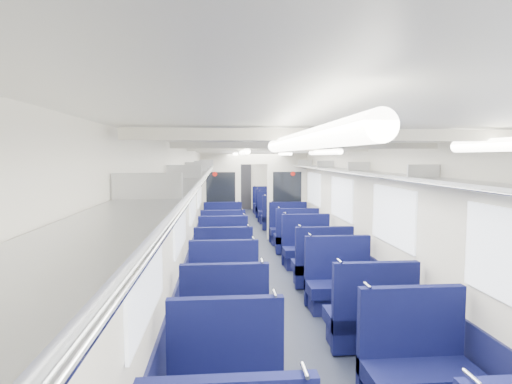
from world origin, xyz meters
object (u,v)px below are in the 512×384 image
object	(u,v)px
seat_13	(322,267)
seat_16	(223,241)
seat_12	(224,268)
seat_22	(223,214)
end_door	(242,185)
seat_11	(339,287)
seat_24	(222,209)
seat_27	(265,205)
seat_7	(416,371)
seat_15	(307,251)
seat_25	(268,208)
seat_17	(296,239)
seat_9	(370,321)
seat_14	(223,254)
seat_10	(224,294)
seat_8	(225,323)
bulkhead	(254,193)
seat_18	(223,231)
seat_21	(278,219)
seat_23	(272,213)
seat_20	(223,219)
seat_19	(289,231)
seat_26	(222,206)

from	to	relation	value
seat_13	seat_16	xyz separation A→B (m)	(-1.66, 2.27, 0.00)
seat_12	seat_22	bearing A→B (deg)	90.00
end_door	seat_11	bearing A→B (deg)	-85.82
seat_24	seat_27	world-z (taller)	same
seat_7	seat_15	distance (m)	4.62
end_door	seat_25	bearing A→B (deg)	-70.96
seat_15	seat_17	size ratio (longest dim) A/B	1.00
seat_9	seat_17	distance (m)	4.68
seat_9	seat_17	world-z (taller)	same
seat_14	seat_11	bearing A→B (deg)	-52.25
seat_10	seat_8	bearing A→B (deg)	-90.00
seat_17	bulkhead	bearing A→B (deg)	116.77
seat_12	seat_18	distance (m)	3.46
seat_17	seat_24	bearing A→B (deg)	106.94
seat_7	seat_21	distance (m)	8.84
bulkhead	seat_18	world-z (taller)	bulkhead
seat_8	seat_21	distance (m)	7.83
seat_10	seat_23	size ratio (longest dim) A/B	1.00
seat_20	seat_22	bearing A→B (deg)	90.00
seat_27	seat_18	bearing A→B (deg)	-107.10
seat_13	seat_25	distance (m)	7.92
seat_14	seat_8	bearing A→B (deg)	-90.00
bulkhead	seat_18	size ratio (longest dim) A/B	2.59
seat_16	seat_19	distance (m)	2.04
seat_22	seat_27	world-z (taller)	same
end_door	seat_15	bearing A→B (deg)	-84.78
seat_7	seat_22	distance (m)	10.09
seat_15	bulkhead	bearing A→B (deg)	106.43
seat_14	seat_24	size ratio (longest dim) A/B	1.00
seat_11	seat_18	distance (m)	4.89
seat_18	seat_21	distance (m)	2.51
end_door	seat_24	bearing A→B (deg)	-108.61
seat_25	seat_27	xyz separation A→B (m)	(0.00, 1.05, 0.00)
seat_16	seat_21	bearing A→B (deg)	62.51
seat_15	seat_24	size ratio (longest dim) A/B	1.00
bulkhead	seat_17	world-z (taller)	bulkhead
seat_13	seat_21	size ratio (longest dim) A/B	1.00
seat_25	seat_21	bearing A→B (deg)	-90.00
bulkhead	seat_12	distance (m)	4.13
seat_13	seat_14	bearing A→B (deg)	146.28
seat_9	seat_27	bearing A→B (deg)	90.00
seat_11	seat_17	bearing A→B (deg)	90.00
seat_20	seat_26	xyz separation A→B (m)	(0.00, 3.30, 0.00)
seat_10	seat_13	distance (m)	2.05
seat_25	seat_9	bearing A→B (deg)	-90.00
seat_27	seat_9	bearing A→B (deg)	-90.00
seat_16	seat_27	distance (m)	6.90
end_door	seat_16	bearing A→B (deg)	-95.88
seat_8	seat_14	xyz separation A→B (m)	(0.00, 3.30, 0.00)
seat_13	seat_22	distance (m)	6.77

